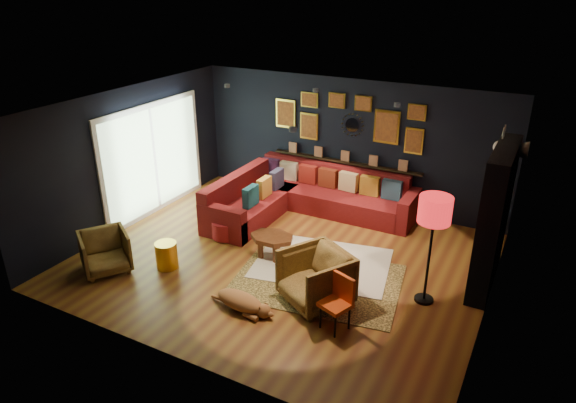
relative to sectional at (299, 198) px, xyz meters
The scene contains 20 objects.
floor 1.94m from the sectional, 71.24° to the right, with size 6.50×6.50×0.00m, color brown.
room_walls 2.29m from the sectional, 71.24° to the right, with size 6.50×6.50×6.50m.
sectional is the anchor object (origin of this frame).
ledge 1.22m from the sectional, 54.82° to the left, with size 3.20×0.12×0.04m, color black.
gallery_wall 1.84m from the sectional, 56.49° to the left, with size 3.15×0.04×1.02m.
sunburst_mirror 1.80m from the sectional, 51.91° to the left, with size 0.47×0.16×0.47m.
fireplace 3.88m from the sectional, 13.77° to the right, with size 0.31×1.60×2.20m.
deer_head 4.15m from the sectional, ahead, with size 0.50×0.28×0.45m.
sliding_door 2.97m from the sectional, 155.08° to the right, with size 0.06×2.80×2.20m.
ceiling_spots 2.53m from the sectional, 58.65° to the right, with size 3.30×2.50×0.06m.
shag_rug 2.08m from the sectional, 51.99° to the right, with size 2.17×1.58×0.03m, color white.
leopard_rug 2.58m from the sectional, 56.46° to the right, with size 2.55×1.82×0.01m, color #DCBB62.
coffee_table 1.86m from the sectional, 77.19° to the right, with size 0.80×0.62×0.39m.
pouf 1.75m from the sectional, 113.09° to the right, with size 0.48×0.48×0.31m, color maroon.
armchair_left 3.86m from the sectional, 117.04° to the right, with size 0.72×0.67×0.74m, color gold.
armchair_right 3.10m from the sectional, 58.59° to the right, with size 0.87×0.82×0.90m, color gold.
gold_stool 3.05m from the sectional, 108.22° to the right, with size 0.36×0.36×0.44m, color gold.
orange_chair 3.71m from the sectional, 54.76° to the right, with size 0.47×0.47×0.78m.
floor_lamp 3.71m from the sectional, 31.57° to the right, with size 0.46×0.46×1.67m.
dog 3.40m from the sectional, 77.49° to the right, with size 1.07×0.52×0.34m, color #A7673C, non-canonical shape.
Camera 1 is at (3.62, -6.61, 4.42)m, focal length 32.00 mm.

